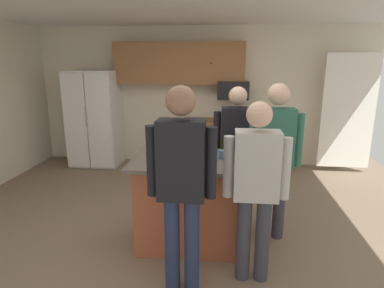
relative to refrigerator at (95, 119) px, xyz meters
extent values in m
plane|color=#7F6B56|center=(2.00, -2.38, -0.90)|extent=(7.04, 7.04, 0.00)
cube|color=beige|center=(2.00, 0.42, 0.40)|extent=(6.40, 0.10, 2.60)
cube|color=white|center=(4.60, 0.02, 0.20)|extent=(0.90, 0.06, 2.00)
cube|color=#936038|center=(1.60, 0.22, 1.03)|extent=(2.40, 0.35, 0.75)
sphere|color=#4C3823|center=(2.20, 0.03, 1.03)|extent=(0.04, 0.04, 0.04)
cube|color=#936038|center=(2.60, 0.10, -0.45)|extent=(1.80, 0.60, 0.90)
sphere|color=#4C3823|center=(3.05, -0.22, -0.45)|extent=(0.04, 0.04, 0.04)
cube|color=white|center=(0.00, 0.02, 0.00)|extent=(0.90, 0.70, 1.80)
cube|color=white|center=(-0.22, -0.35, 0.00)|extent=(0.42, 0.04, 1.72)
cube|color=white|center=(0.22, -0.35, 0.00)|extent=(0.42, 0.04, 1.72)
cylinder|color=#B2B2B7|center=(0.00, -0.38, 0.09)|extent=(0.02, 0.02, 0.35)
cube|color=black|center=(2.60, 0.12, 0.55)|extent=(0.56, 0.40, 0.32)
cube|color=#AD5638|center=(2.12, -2.62, -0.44)|extent=(1.05, 0.74, 0.93)
cube|color=#60564C|center=(2.12, -2.62, 0.05)|extent=(1.19, 0.88, 0.04)
cylinder|color=#383842|center=(2.94, -2.42, -0.47)|extent=(0.13, 0.13, 0.85)
cylinder|color=#383842|center=(3.11, -2.42, -0.47)|extent=(0.13, 0.13, 0.85)
cube|color=#2D6651|center=(3.03, -2.42, 0.27)|extent=(0.38, 0.22, 0.64)
sphere|color=beige|center=(3.03, -2.42, 0.73)|extent=(0.23, 0.23, 0.23)
cylinder|color=#2D6651|center=(2.79, -2.42, 0.25)|extent=(0.09, 0.09, 0.57)
cylinder|color=#2D6651|center=(3.27, -2.42, 0.25)|extent=(0.09, 0.09, 0.57)
cylinder|color=#232D4C|center=(2.07, -3.41, -0.46)|extent=(0.13, 0.13, 0.87)
cylinder|color=#232D4C|center=(2.24, -3.41, -0.46)|extent=(0.13, 0.13, 0.87)
cube|color=black|center=(2.15, -3.41, 0.30)|extent=(0.38, 0.22, 0.65)
sphere|color=#8C664C|center=(2.15, -3.41, 0.77)|extent=(0.24, 0.24, 0.24)
cylinder|color=black|center=(1.91, -3.41, 0.28)|extent=(0.09, 0.09, 0.59)
cylinder|color=black|center=(2.39, -3.41, 0.28)|extent=(0.09, 0.09, 0.59)
cylinder|color=tan|center=(2.54, -1.96, -0.49)|extent=(0.13, 0.13, 0.81)
cylinder|color=tan|center=(2.71, -1.96, -0.49)|extent=(0.13, 0.13, 0.81)
cube|color=black|center=(2.63, -1.96, 0.22)|extent=(0.38, 0.22, 0.61)
sphere|color=beige|center=(2.63, -1.96, 0.67)|extent=(0.22, 0.22, 0.22)
cylinder|color=black|center=(2.39, -1.96, 0.20)|extent=(0.09, 0.09, 0.55)
cylinder|color=black|center=(2.87, -1.96, 0.20)|extent=(0.09, 0.09, 0.55)
cylinder|color=#383842|center=(2.68, -3.19, -0.50)|extent=(0.13, 0.13, 0.80)
cylinder|color=#383842|center=(2.85, -3.19, -0.50)|extent=(0.13, 0.13, 0.80)
cube|color=#B7B7B2|center=(2.77, -3.19, 0.20)|extent=(0.38, 0.22, 0.60)
sphere|color=beige|center=(2.77, -3.19, 0.64)|extent=(0.22, 0.22, 0.22)
cylinder|color=#B7B7B2|center=(2.53, -3.19, 0.18)|extent=(0.09, 0.09, 0.54)
cylinder|color=#B7B7B2|center=(3.01, -3.19, 0.18)|extent=(0.09, 0.09, 0.54)
cylinder|color=white|center=(1.92, -2.57, 0.11)|extent=(0.09, 0.09, 0.09)
torus|color=white|center=(1.98, -2.57, 0.12)|extent=(0.06, 0.01, 0.06)
cylinder|color=black|center=(2.47, -2.34, 0.14)|extent=(0.08, 0.08, 0.15)
cylinder|color=black|center=(1.84, -2.39, 0.14)|extent=(0.06, 0.06, 0.15)
cylinder|color=black|center=(2.06, -2.69, 0.13)|extent=(0.07, 0.07, 0.13)
cylinder|color=black|center=(1.69, -2.38, 0.15)|extent=(0.06, 0.06, 0.16)
cylinder|color=#4C6B99|center=(2.46, -2.57, 0.11)|extent=(0.08, 0.08, 0.09)
torus|color=#4C6B99|center=(2.52, -2.57, 0.12)|extent=(0.06, 0.01, 0.06)
camera|label=1|loc=(2.51, -5.86, 1.07)|focal=30.31mm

